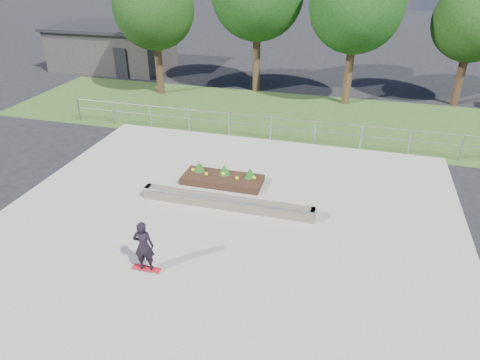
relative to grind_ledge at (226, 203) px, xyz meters
The scene contains 11 objects.
ground 1.37m from the grind_ledge, 80.21° to the right, with size 120.00×120.00×0.00m, color black.
grass_verge 9.68m from the grind_ledge, 88.65° to the left, with size 30.00×8.00×0.02m, color #304A1D.
concrete_slab 1.36m from the grind_ledge, 80.21° to the right, with size 15.00×15.00×0.06m, color gray.
fence 6.20m from the grind_ledge, 87.88° to the left, with size 20.06×0.06×1.20m.
building 21.66m from the grind_ledge, 129.55° to the left, with size 8.40×5.40×3.00m.
tree_far_left 14.76m from the grind_ledge, 123.64° to the left, with size 4.55×4.55×7.15m.
tree_mid_right 13.99m from the grind_ledge, 75.71° to the left, with size 4.90×4.90×7.70m.
tree_far_right 17.43m from the grind_ledge, 56.94° to the left, with size 4.20×4.20×6.60m.
grind_ledge is the anchor object (origin of this frame).
planter_bed 1.83m from the grind_ledge, 111.36° to the left, with size 3.00×1.20×0.61m.
skateboarder 3.90m from the grind_ledge, 107.52° to the right, with size 0.80×0.45×1.58m.
Camera 1 is at (3.50, -10.45, 7.81)m, focal length 32.00 mm.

